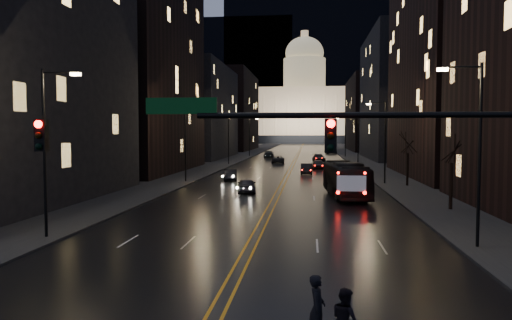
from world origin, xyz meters
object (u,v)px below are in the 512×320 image
(oncoming_car_a, at_px, (247,185))
(oncoming_car_b, at_px, (231,175))
(receding_car_a, at_px, (306,169))
(pedestrian_b, at_px, (345,320))
(pedestrian_a, at_px, (317,308))
(bus, at_px, (346,179))
(traffic_signal, at_px, (414,153))

(oncoming_car_a, height_order, oncoming_car_b, oncoming_car_a)
(receding_car_a, bearing_deg, oncoming_car_a, -105.00)
(pedestrian_b, bearing_deg, oncoming_car_a, -16.10)
(receding_car_a, xyz_separation_m, pedestrian_a, (0.62, -53.81, 0.20))
(oncoming_car_a, bearing_deg, receding_car_a, -112.06)
(oncoming_car_b, relative_size, pedestrian_a, 2.27)
(oncoming_car_b, distance_m, pedestrian_a, 45.29)
(bus, relative_size, oncoming_car_b, 2.62)
(oncoming_car_a, xyz_separation_m, oncoming_car_b, (-3.35, 11.52, -0.02))
(oncoming_car_a, relative_size, oncoming_car_b, 1.00)
(receding_car_a, bearing_deg, traffic_signal, -86.74)
(receding_car_a, distance_m, pedestrian_a, 53.81)
(oncoming_car_b, bearing_deg, pedestrian_a, 94.22)
(bus, distance_m, pedestrian_b, 31.40)
(pedestrian_b, bearing_deg, oncoming_car_b, -14.89)
(oncoming_car_a, bearing_deg, oncoming_car_b, -81.33)
(oncoming_car_a, xyz_separation_m, pedestrian_a, (6.07, -32.77, 0.21))
(oncoming_car_b, relative_size, pedestrian_b, 2.51)
(receding_car_a, height_order, pedestrian_b, pedestrian_b)
(receding_car_a, relative_size, pedestrian_a, 2.39)
(oncoming_car_a, height_order, receding_car_a, receding_car_a)
(pedestrian_b, bearing_deg, bus, -31.72)
(oncoming_car_a, bearing_deg, bus, 160.28)
(traffic_signal, distance_m, oncoming_car_a, 32.80)
(oncoming_car_b, bearing_deg, traffic_signal, 98.14)
(receding_car_a, height_order, pedestrian_a, pedestrian_a)
(oncoming_car_a, distance_m, receding_car_a, 21.73)
(pedestrian_b, bearing_deg, pedestrian_a, 27.86)
(bus, xyz_separation_m, pedestrian_a, (-2.95, -30.82, -0.61))
(traffic_signal, bearing_deg, receding_car_a, 93.73)
(traffic_signal, xyz_separation_m, bus, (0.16, 29.32, -3.57))
(bus, height_order, pedestrian_b, bus)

